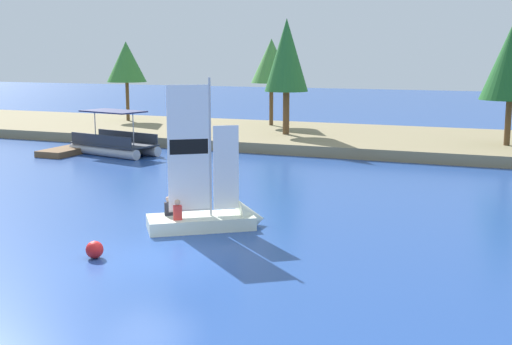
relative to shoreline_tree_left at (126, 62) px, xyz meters
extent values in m
plane|color=#234793|center=(20.28, -29.80, -5.35)|extent=(200.00, 200.00, 0.00)
cube|color=#897A56|center=(20.28, -2.28, -5.03)|extent=(80.00, 13.54, 0.65)
cylinder|color=brown|center=(0.00, 0.00, -3.15)|extent=(0.27, 0.27, 3.12)
cone|color=#387F33|center=(0.00, 0.00, 0.02)|extent=(3.17, 3.17, 3.22)
cylinder|color=brown|center=(12.09, 1.07, -3.11)|extent=(0.29, 0.29, 3.19)
cone|color=#47893D|center=(12.09, 1.07, 0.13)|extent=(3.06, 3.06, 3.27)
cylinder|color=brown|center=(15.15, -4.06, -3.27)|extent=(0.43, 0.43, 2.87)
cone|color=#286B2D|center=(15.15, -4.06, 0.56)|extent=(2.90, 2.90, 4.78)
cylinder|color=brown|center=(29.13, -4.30, -3.36)|extent=(0.35, 0.35, 2.69)
cone|color=#1E5B23|center=(29.13, -4.30, 0.25)|extent=(3.50, 3.50, 4.54)
cube|color=brown|center=(4.52, -12.00, -5.17)|extent=(1.78, 6.90, 0.37)
cube|color=silver|center=(20.09, -26.20, -5.13)|extent=(3.84, 3.40, 0.45)
cone|color=silver|center=(21.55, -25.12, -5.13)|extent=(1.56, 1.67, 1.40)
cylinder|color=#B7B7BC|center=(20.38, -25.98, -2.54)|extent=(0.08, 0.08, 4.73)
cube|color=white|center=(19.79, -26.41, -2.53)|extent=(1.19, 0.88, 4.25)
cube|color=black|center=(19.79, -26.41, -2.48)|extent=(1.07, 0.80, 0.51)
cube|color=white|center=(20.82, -25.66, -3.25)|extent=(0.74, 0.55, 2.91)
cylinder|color=#B7B7BC|center=(19.79, -26.41, -4.68)|extent=(1.21, 0.91, 0.06)
cube|color=red|center=(19.62, -26.96, -4.66)|extent=(0.34, 0.33, 0.49)
sphere|color=tan|center=(19.62, -26.96, -4.31)|extent=(0.20, 0.20, 0.20)
cube|color=#26262D|center=(19.03, -26.54, -4.67)|extent=(0.34, 0.33, 0.46)
sphere|color=tan|center=(19.03, -26.54, -4.33)|extent=(0.20, 0.20, 0.20)
cylinder|color=#B2B2B7|center=(7.50, -11.81, -5.05)|extent=(5.51, 1.84, 0.60)
cylinder|color=#B2B2B7|center=(7.11, -13.48, -5.05)|extent=(5.51, 1.84, 0.60)
cube|color=#2D333D|center=(7.30, -12.65, -4.70)|extent=(5.68, 3.46, 0.10)
cube|color=#2D333D|center=(7.54, -11.61, -4.35)|extent=(4.97, 1.25, 0.60)
cube|color=#2D333D|center=(7.06, -13.68, -4.35)|extent=(4.97, 1.25, 0.60)
cylinder|color=#B2B2B7|center=(8.92, -13.02, -3.72)|extent=(0.06, 0.06, 1.87)
cylinder|color=#B2B2B7|center=(5.69, -12.27, -3.72)|extent=(0.06, 0.06, 1.87)
cube|color=#1E234C|center=(7.30, -12.65, -2.75)|extent=(4.13, 2.88, 0.08)
sphere|color=red|center=(18.76, -30.45, -5.09)|extent=(0.52, 0.52, 0.52)
camera|label=1|loc=(30.45, -46.17, 0.57)|focal=46.90mm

